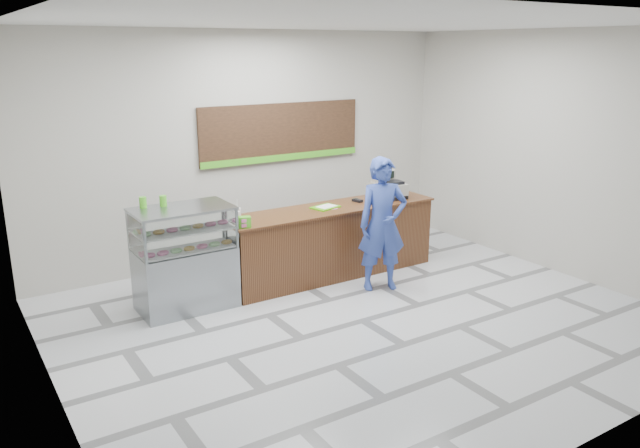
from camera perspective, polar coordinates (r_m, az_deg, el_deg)
floor at (r=7.77m, az=3.96°, el=-8.80°), size 7.00×7.00×0.00m
back_wall at (r=9.75m, az=-6.44°, el=6.99°), size 7.00×0.00×7.00m
ceiling at (r=7.07m, az=4.53°, el=17.95°), size 7.00×7.00×0.00m
sales_counter at (r=9.06m, az=1.01°, el=-1.60°), size 3.26×0.76×1.03m
display_case at (r=8.06m, az=-12.27°, el=-3.04°), size 1.22×0.72×1.33m
menu_board at (r=9.94m, az=-3.49°, el=8.29°), size 2.80×0.06×0.90m
cash_register at (r=9.50m, az=6.25°, el=3.27°), size 0.48×0.50×0.41m
card_terminal at (r=9.25m, az=3.44°, el=2.16°), size 0.11×0.17×0.04m
serving_tray at (r=8.88m, az=0.49°, el=1.55°), size 0.43×0.36×0.02m
napkin_box at (r=8.27m, az=-7.99°, el=0.69°), size 0.19×0.19×0.13m
straw_cup at (r=8.43m, az=-7.54°, el=1.01°), size 0.09×0.09×0.13m
promo_box at (r=7.96m, az=-6.92°, el=0.18°), size 0.19×0.15×0.14m
donut_decal at (r=8.87m, az=1.09°, el=1.46°), size 0.17×0.17×0.00m
green_cup_left at (r=7.97m, az=-15.88°, el=1.91°), size 0.09×0.09×0.14m
green_cup_right at (r=7.99m, az=-14.15°, el=2.06°), size 0.09×0.09×0.14m
customer at (r=8.51m, az=5.73°, el=-0.02°), size 0.78×0.65×1.84m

